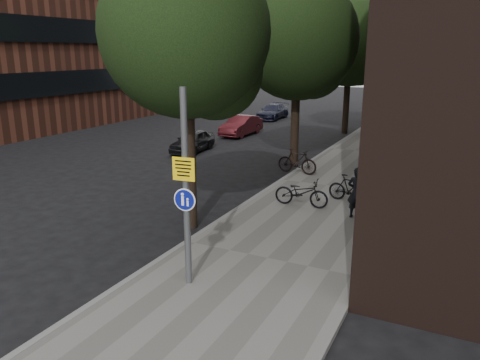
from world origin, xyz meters
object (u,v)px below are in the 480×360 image
Objects in this scene: pedestrian at (357,193)px; parked_car_near at (193,141)px; signpost at (186,189)px; parked_bike_facade_near at (378,177)px.

pedestrian reaches higher than parked_car_near.
pedestrian is 0.49× the size of parked_car_near.
parked_car_near is (-9.52, 6.33, -0.35)m from pedestrian.
parked_bike_facade_near is at bearing 68.13° from signpost.
pedestrian reaches higher than parked_bike_facade_near.
signpost reaches higher than parked_bike_facade_near.
signpost is 9.15m from parked_bike_facade_near.
parked_bike_facade_near is at bearing -23.36° from parked_car_near.
signpost reaches higher than parked_car_near.
pedestrian is (2.24, 5.53, -1.29)m from signpost.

